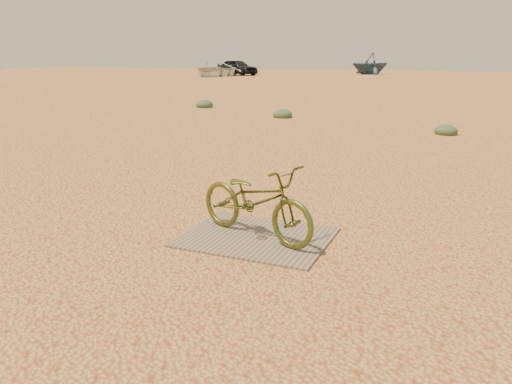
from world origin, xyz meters
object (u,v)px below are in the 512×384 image
at_px(boat_near_left, 215,69).
at_px(boat_far_left, 370,63).
at_px(bicycle, 256,200).
at_px(plywood_board, 256,237).
at_px(car, 237,67).

relative_size(boat_near_left, boat_far_left, 1.48).
height_order(boat_near_left, boat_far_left, boat_far_left).
distance_m(bicycle, boat_far_left, 47.42).
xyz_separation_m(plywood_board, boat_far_left, (-7.71, 46.77, 1.05)).
height_order(plywood_board, car, car).
bearing_deg(boat_near_left, plywood_board, -61.19).
bearing_deg(boat_far_left, plywood_board, -36.01).
relative_size(plywood_board, boat_near_left, 0.25).
bearing_deg(boat_far_left, car, -101.81).
height_order(plywood_board, boat_far_left, boat_far_left).
relative_size(bicycle, car, 0.35).
xyz_separation_m(car, boat_far_left, (11.09, 7.36, 0.33)).
bearing_deg(plywood_board, car, 115.51).
distance_m(plywood_board, car, 43.67).
distance_m(plywood_board, boat_far_left, 47.41).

